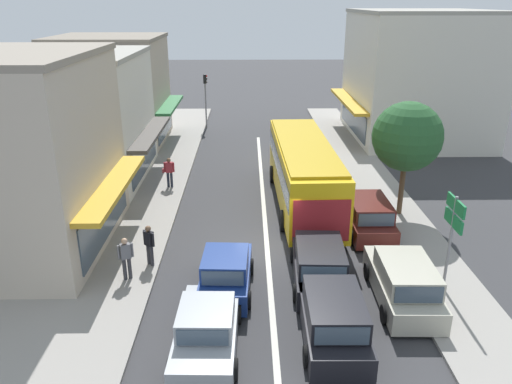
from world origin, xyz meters
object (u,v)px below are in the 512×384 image
hatchback_adjacent_lane_lead (226,273)px  pedestrian_far_walker (149,243)px  city_bus (303,169)px  parked_wagon_kerb_front (403,282)px  pedestrian_browsing_midblock (126,256)px  parked_wagon_kerb_second (367,216)px  wagon_adjacent_lane_trail (319,264)px  street_tree_right (407,137)px  pedestrian_with_handbag_near (169,171)px  wagon_queue_far_back (333,317)px  sedan_queue_gap_filler (207,330)px  traffic_light_downstreet (205,92)px  directional_road_sign (453,222)px

hatchback_adjacent_lane_lead → pedestrian_far_walker: 3.42m
city_bus → hatchback_adjacent_lane_lead: city_bus is taller
parked_wagon_kerb_front → pedestrian_browsing_midblock: pedestrian_browsing_midblock is taller
city_bus → parked_wagon_kerb_second: city_bus is taller
wagon_adjacent_lane_trail → pedestrian_browsing_midblock: pedestrian_browsing_midblock is taller
hatchback_adjacent_lane_lead → street_tree_right: (7.97, 6.51, 3.15)m
parked_wagon_kerb_front → pedestrian_with_handbag_near: bearing=130.9°
wagon_queue_far_back → pedestrian_browsing_midblock: (-6.90, 3.33, 0.32)m
hatchback_adjacent_lane_lead → sedan_queue_gap_filler: bearing=-97.9°
traffic_light_downstreet → sedan_queue_gap_filler: bearing=-85.6°
city_bus → pedestrian_with_handbag_near: size_ratio=6.70×
parked_wagon_kerb_second → pedestrian_browsing_midblock: (-9.60, -4.14, 0.32)m
wagon_adjacent_lane_trail → hatchback_adjacent_lane_lead: size_ratio=1.21×
hatchback_adjacent_lane_lead → pedestrian_with_handbag_near: 10.77m
city_bus → pedestrian_far_walker: city_bus is taller
parked_wagon_kerb_front → street_tree_right: (1.97, 7.24, 3.11)m
city_bus → traffic_light_downstreet: 17.50m
traffic_light_downstreet → directional_road_sign: (10.17, -24.46, -0.15)m
sedan_queue_gap_filler → traffic_light_downstreet: size_ratio=1.01×
pedestrian_far_walker → wagon_queue_far_back: bearing=-34.9°
traffic_light_downstreet → pedestrian_browsing_midblock: 23.72m
pedestrian_far_walker → parked_wagon_kerb_front: bearing=-15.1°
parked_wagon_kerb_front → pedestrian_far_walker: pedestrian_far_walker is taller
directional_road_sign → pedestrian_with_handbag_near: (-11.09, 10.36, -1.64)m
sedan_queue_gap_filler → parked_wagon_kerb_front: (6.44, 2.41, 0.08)m
hatchback_adjacent_lane_lead → pedestrian_browsing_midblock: 3.68m
pedestrian_far_walker → pedestrian_with_handbag_near: bearing=93.4°
pedestrian_with_handbag_near → pedestrian_browsing_midblock: same height
street_tree_right → pedestrian_browsing_midblock: street_tree_right is taller
pedestrian_with_handbag_near → pedestrian_far_walker: same height
pedestrian_with_handbag_near → traffic_light_downstreet: bearing=86.3°
street_tree_right → city_bus: bearing=162.8°
pedestrian_with_handbag_near → pedestrian_far_walker: bearing=-86.6°
wagon_adjacent_lane_trail → traffic_light_downstreet: size_ratio=1.09×
wagon_queue_far_back → wagon_adjacent_lane_trail: same height
directional_road_sign → pedestrian_far_walker: bearing=170.1°
hatchback_adjacent_lane_lead → parked_wagon_kerb_second: (6.00, 4.81, 0.04)m
traffic_light_downstreet → pedestrian_browsing_midblock: traffic_light_downstreet is taller
traffic_light_downstreet → pedestrian_far_walker: (-0.42, -22.61, -1.79)m
sedan_queue_gap_filler → traffic_light_downstreet: bearing=94.4°
city_bus → pedestrian_with_handbag_near: bearing=161.7°
wagon_adjacent_lane_trail → pedestrian_with_handbag_near: bearing=125.0°
traffic_light_downstreet → pedestrian_with_handbag_near: (-0.92, -14.10, -1.79)m
city_bus → traffic_light_downstreet: traffic_light_downstreet is taller
hatchback_adjacent_lane_lead → pedestrian_with_handbag_near: bearing=108.7°
wagon_adjacent_lane_trail → pedestrian_browsing_midblock: size_ratio=2.81×
parked_wagon_kerb_second → street_tree_right: 4.06m
parked_wagon_kerb_second → pedestrian_with_handbag_near: (-9.46, 5.39, 0.32)m
wagon_queue_far_back → parked_wagon_kerb_second: (2.71, 7.48, 0.00)m
city_bus → sedan_queue_gap_filler: bearing=-109.6°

